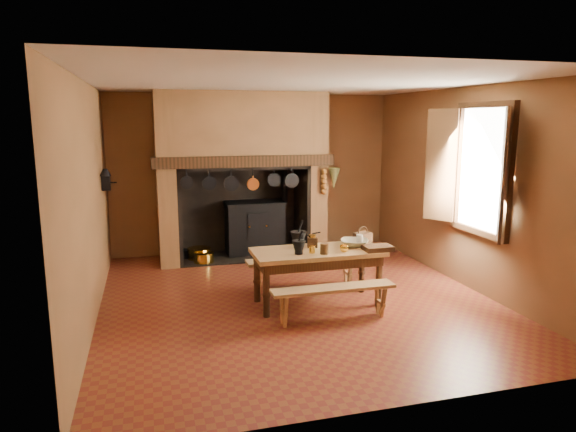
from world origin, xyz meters
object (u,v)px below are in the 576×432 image
object	(u,v)px
work_table	(317,258)
wicker_basket	(363,237)
iron_range	(255,227)
coffee_grinder	(312,241)
bench_front	(333,295)
mixing_bowl	(354,243)

from	to	relation	value
work_table	wicker_basket	distance (m)	0.79
iron_range	coffee_grinder	size ratio (longest dim) A/B	7.96
bench_front	wicker_basket	distance (m)	1.21
bench_front	wicker_basket	bearing A→B (deg)	49.35
bench_front	mixing_bowl	bearing A→B (deg)	50.98
mixing_bowl	wicker_basket	size ratio (longest dim) A/B	1.34
coffee_grinder	wicker_basket	xyz separation A→B (m)	(0.75, 0.09, -0.01)
bench_front	mixing_bowl	xyz separation A→B (m)	(0.53, 0.65, 0.45)
work_table	bench_front	world-z (taller)	work_table
mixing_bowl	wicker_basket	bearing A→B (deg)	44.51
coffee_grinder	iron_range	bearing A→B (deg)	110.48
bench_front	coffee_grinder	bearing A→B (deg)	91.39
bench_front	iron_range	bearing A→B (deg)	94.43
bench_front	wicker_basket	xyz separation A→B (m)	(0.73, 0.85, 0.47)
wicker_basket	iron_range	bearing A→B (deg)	90.25
iron_range	bench_front	world-z (taller)	iron_range
iron_range	work_table	bearing A→B (deg)	-84.59
bench_front	wicker_basket	world-z (taller)	wicker_basket
work_table	coffee_grinder	world-z (taller)	coffee_grinder
iron_range	mixing_bowl	size ratio (longest dim) A/B	4.43
coffee_grinder	wicker_basket	size ratio (longest dim) A/B	0.75
iron_range	bench_front	size ratio (longest dim) A/B	1.07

